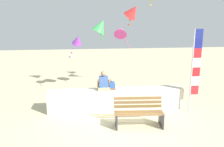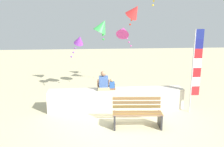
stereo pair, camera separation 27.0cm
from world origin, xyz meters
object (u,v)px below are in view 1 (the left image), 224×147
flag_banner (195,66)px  kite_red (133,11)px  person_child (112,85)px  park_bench (139,113)px  kite_magenta (121,31)px  kite_green (101,26)px  kite_purple (77,40)px  person_adult (104,83)px

flag_banner → kite_red: bearing=128.4°
person_child → park_bench: bearing=-65.9°
kite_magenta → kite_green: size_ratio=1.20×
person_child → flag_banner: flag_banner is taller
person_child → kite_red: (1.11, 1.74, 2.70)m
kite_red → kite_magenta: bearing=98.8°
person_child → flag_banner: size_ratio=0.14×
kite_red → kite_green: size_ratio=1.00×
park_bench → kite_purple: size_ratio=1.52×
person_adult → person_child: bearing=0.1°
person_child → kite_green: 2.98m
kite_red → kite_green: kite_red is taller
kite_purple → kite_magenta: size_ratio=0.89×
flag_banner → kite_magenta: 4.45m
kite_purple → kite_magenta: (2.11, 1.01, 0.34)m
flag_banner → kite_red: size_ratio=3.09×
flag_banner → person_adult: bearing=171.0°
person_adult → kite_green: size_ratio=0.74×
park_bench → kite_red: bearing=81.9°
person_child → kite_purple: size_ratio=0.40×
flag_banner → kite_red: kite_red is taller
person_child → kite_red: bearing=57.5°
park_bench → kite_magenta: size_ratio=1.36×
person_adult → kite_magenta: size_ratio=0.62×
kite_green → kite_purple: bearing=170.7°
kite_purple → kite_red: 2.71m
kite_purple → park_bench: bearing=-63.2°
park_bench → person_child: 1.68m
kite_magenta → flag_banner: bearing=-62.0°
person_adult → flag_banner: (3.20, -0.50, 0.62)m
kite_purple → kite_green: bearing=-9.3°
kite_red → kite_green: bearing=163.8°
person_child → flag_banner: 3.03m
kite_green → park_bench: bearing=-76.3°
park_bench → person_adult: (-0.96, 1.46, 0.63)m
flag_banner → kite_green: kite_green is taller
kite_magenta → kite_red: size_ratio=1.21×
person_child → kite_red: size_ratio=0.43×
kite_green → flag_banner: bearing=-40.2°
kite_magenta → kite_green: kite_green is taller
park_bench → kite_magenta: 5.31m
person_child → kite_red: kite_red is taller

